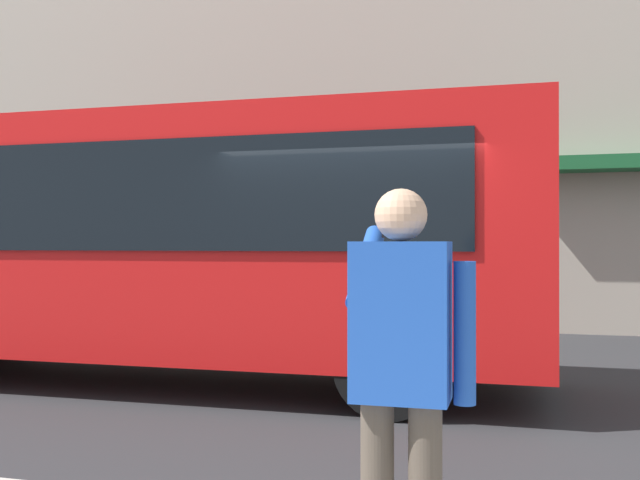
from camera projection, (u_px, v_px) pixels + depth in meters
The scene contains 4 objects.
ground_plane at pixel (367, 401), 7.53m from camera, with size 60.00×60.00×0.00m, color #2B2B2D.
building_facade_far at pixel (440, 17), 14.11m from camera, with size 28.00×1.55×12.00m.
red_bus at pixel (151, 238), 8.61m from camera, with size 9.05×2.54×3.08m.
pedestrian_photographer at pixel (402, 359), 3.03m from camera, with size 0.53×0.52×1.70m.
Camera 1 is at (-1.54, 7.40, 1.62)m, focal length 41.08 mm.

